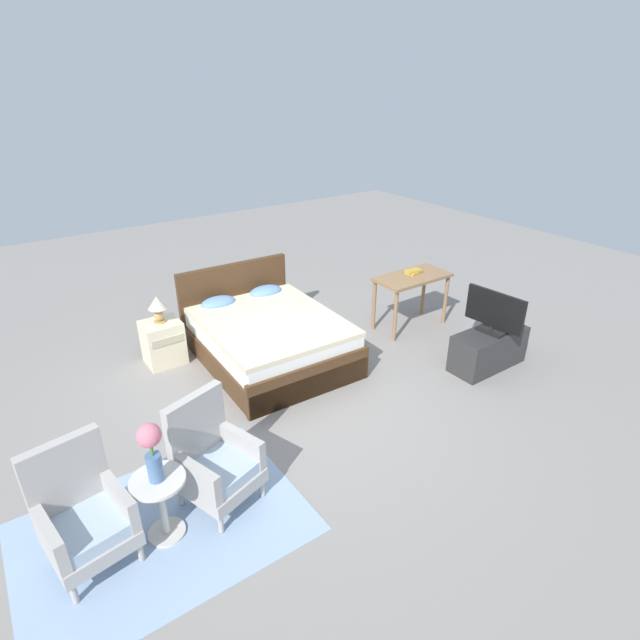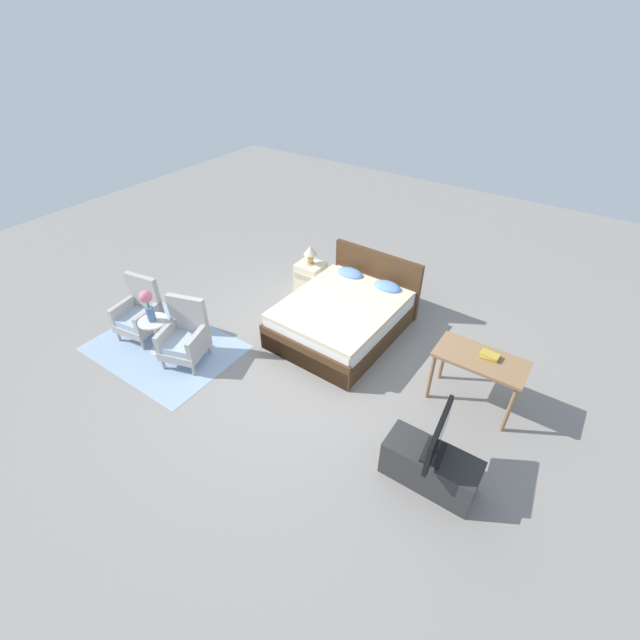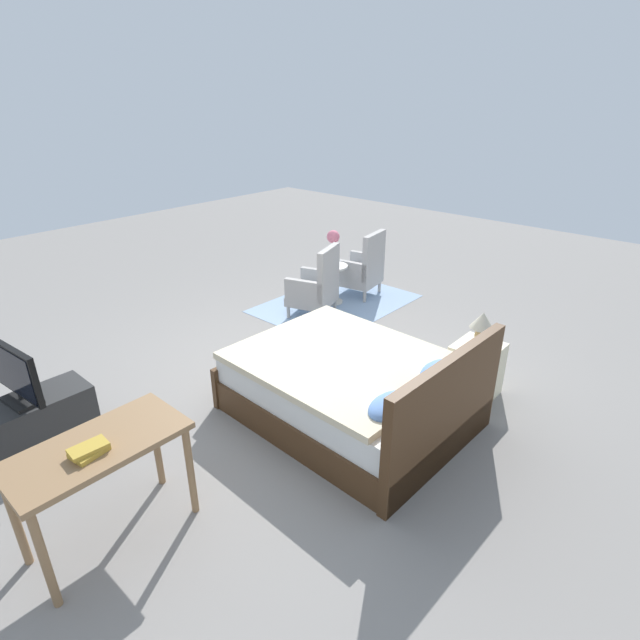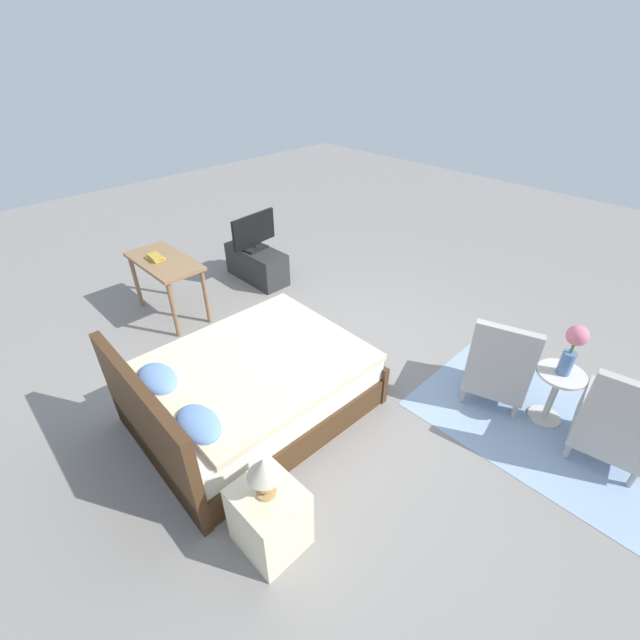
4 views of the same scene
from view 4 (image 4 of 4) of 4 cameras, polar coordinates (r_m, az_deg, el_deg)
The scene contains 13 objects.
ground_plane at distance 4.49m, azimuth 0.93°, elevation -7.03°, with size 16.00×16.00×0.00m, color gray.
floor_rug at distance 4.49m, azimuth 27.37°, elevation -11.86°, with size 2.10×1.50×0.01m.
bed at distance 3.93m, azimuth -9.45°, elevation -9.02°, with size 1.58×2.02×0.96m.
armchair_by_window_left at distance 4.17m, azimuth 34.74°, elevation -11.47°, with size 0.62×0.62×0.92m.
armchair_by_window_right at distance 4.29m, azimuth 22.70°, elevation -5.91°, with size 0.68×0.68×0.92m.
side_table at distance 4.32m, azimuth 28.84°, elevation -8.21°, with size 0.40×0.40×0.54m.
flower_vase at distance 4.05m, azimuth 30.72°, elevation -2.94°, with size 0.17×0.17×0.48m.
nightstand at distance 3.15m, azimuth -6.75°, elevation -24.65°, with size 0.44×0.41×0.53m.
table_lamp at distance 2.75m, azimuth -7.45°, elevation -19.40°, with size 0.22×0.22×0.33m.
tv_stand at distance 6.17m, azimuth -8.42°, elevation 7.39°, with size 0.96×0.40×0.46m.
tv_flatscreen at distance 5.97m, azimuth -8.82°, elevation 11.55°, with size 0.23×0.72×0.50m.
vanity_desk at distance 5.41m, azimuth -19.92°, elevation 6.49°, with size 1.04×0.52×0.75m.
book_stack at distance 5.39m, azimuth -21.09°, elevation 7.80°, with size 0.22×0.17×0.05m.
Camera 4 is at (-2.37, 2.44, 2.94)m, focal length 24.00 mm.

